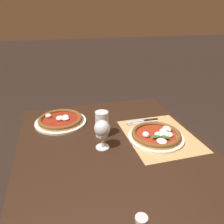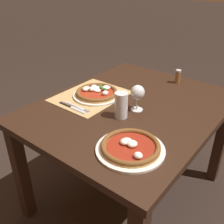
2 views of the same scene
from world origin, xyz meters
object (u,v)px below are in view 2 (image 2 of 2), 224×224
object	(u,v)px
pizza_far	(130,147)
pint_glass	(121,106)
pizza_near	(97,93)
wine_glass	(138,94)
fork	(77,107)
knife	(72,108)
pepper_shaker	(178,76)

from	to	relation	value
pizza_far	pint_glass	distance (m)	0.31
pizza_near	pizza_far	distance (m)	0.59
pizza_far	wine_glass	world-z (taller)	wine_glass
wine_glass	pizza_far	bearing A→B (deg)	29.20
fork	knife	distance (m)	0.03
pizza_near	knife	size ratio (longest dim) A/B	1.41
wine_glass	knife	distance (m)	0.39
pizza_near	pepper_shaker	bearing A→B (deg)	149.46
pizza_far	pizza_near	bearing A→B (deg)	-124.08
wine_glass	pint_glass	world-z (taller)	wine_glass
wine_glass	knife	bearing A→B (deg)	-54.52
pizza_near	pepper_shaker	xyz separation A→B (m)	(-0.52, 0.31, 0.03)
pizza_far	wine_glass	size ratio (longest dim) A/B	2.04
pizza_far	fork	size ratio (longest dim) A/B	1.58
pepper_shaker	pizza_near	bearing A→B (deg)	-30.54
knife	fork	bearing A→B (deg)	155.70
pizza_near	wine_glass	xyz separation A→B (m)	(-0.01, 0.30, 0.08)
wine_glass	pepper_shaker	distance (m)	0.52
pizza_near	pizza_far	xyz separation A→B (m)	(0.33, 0.49, -0.00)
pizza_far	fork	xyz separation A→B (m)	(-0.14, -0.48, -0.01)
pizza_near	pizza_far	bearing A→B (deg)	55.92
fork	pepper_shaker	size ratio (longest dim) A/B	2.06
pint_glass	pepper_shaker	bearing A→B (deg)	177.38
wine_glass	pizza_near	bearing A→B (deg)	-89.02
pizza_near	knife	world-z (taller)	pizza_near
pizza_near	pepper_shaker	world-z (taller)	pepper_shaker
wine_glass	fork	size ratio (longest dim) A/B	0.77
pizza_far	knife	size ratio (longest dim) A/B	1.47
wine_glass	knife	xyz separation A→B (m)	(0.22, -0.31, -0.10)
pizza_near	fork	xyz separation A→B (m)	(0.19, 0.01, -0.02)
pizza_far	knife	distance (m)	0.51
pizza_far	pepper_shaker	size ratio (longest dim) A/B	3.26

